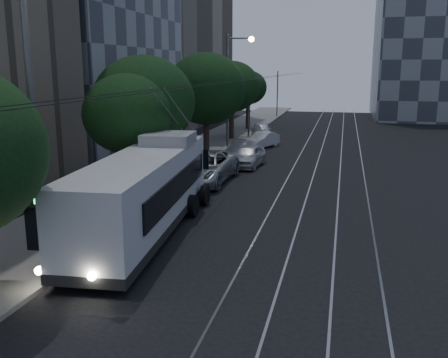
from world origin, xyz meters
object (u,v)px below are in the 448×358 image
car_white_b (240,149)px  streetlamp_near (43,92)px  car_white_d (261,131)px  car_white_a (248,156)px  streetlamp_far (232,80)px  car_white_c (262,140)px  pickup_silver (203,167)px  trolleybus (146,191)px

car_white_b → streetlamp_near: streetlamp_near is taller
car_white_d → car_white_b: bearing=-98.5°
car_white_a → streetlamp_far: (-2.70, 7.20, 4.76)m
car_white_c → pickup_silver: bearing=-74.2°
trolleybus → car_white_c: size_ratio=3.21×
trolleybus → car_white_c: bearing=82.3°
streetlamp_near → streetlamp_far: streetlamp_near is taller
pickup_silver → streetlamp_far: 13.31m
trolleybus → pickup_silver: 8.98m
car_white_b → streetlamp_far: (-1.48, 4.01, 4.86)m
trolleybus → car_white_b: size_ratio=2.85×
trolleybus → car_white_c: trolleybus is taller
streetlamp_near → streetlamp_far: size_ratio=1.05×
car_white_a → car_white_c: (-0.40, 8.19, -0.09)m
car_white_a → car_white_b: bearing=115.1°
car_white_b → streetlamp_near: 22.87m
trolleybus → streetlamp_far: (-1.30, 21.39, 3.81)m
pickup_silver → car_white_c: 13.49m
car_white_d → trolleybus: bearing=-99.2°
streetlamp_far → pickup_silver: bearing=-84.9°
car_white_d → streetlamp_far: bearing=-112.2°
trolleybus → pickup_silver: size_ratio=1.92×
pickup_silver → trolleybus: bearing=-87.0°
trolleybus → streetlamp_far: size_ratio=1.35×
trolleybus → car_white_a: 14.29m
pickup_silver → car_white_d: bearing=90.7°
trolleybus → car_white_a: size_ratio=2.89×
trolleybus → car_white_b: (0.18, 17.38, -1.05)m
car_white_b → car_white_d: size_ratio=0.96×
car_white_c → streetlamp_near: streetlamp_near is taller
car_white_d → streetlamp_near: streetlamp_near is taller
trolleybus → streetlamp_near: 6.44m
car_white_b → car_white_a: bearing=-65.5°
car_white_c → car_white_d: size_ratio=0.85×
car_white_c → car_white_d: (-0.89, 5.00, 0.13)m
car_white_a → car_white_c: 8.20m
trolleybus → streetlamp_far: 21.76m
pickup_silver → car_white_c: bearing=86.6°
car_white_a → trolleybus: bearing=-91.3°
pickup_silver → car_white_d: 18.44m
trolleybus → streetlamp_near: size_ratio=1.28×
pickup_silver → car_white_b: size_ratio=1.48×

